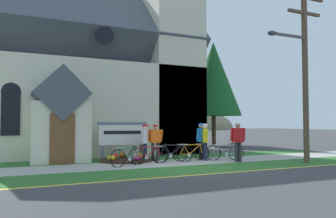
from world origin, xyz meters
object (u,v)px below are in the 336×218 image
(cyclist_in_green_jersey, at_px, (205,139))
(cyclist_in_yellow_jersey, at_px, (155,140))
(bicycle_red, at_px, (225,152))
(roadside_conifer, at_px, (213,79))
(bicycle_white, at_px, (128,157))
(bicycle_silver, at_px, (173,153))
(cyclist_in_orange_jersey, at_px, (201,138))
(cyclist_in_blue_jersey, at_px, (145,140))
(utility_pole, at_px, (303,62))
(bicycle_blue, at_px, (191,153))
(cyclist_in_white_jersey, at_px, (238,139))
(church_sign, at_px, (122,135))
(bicycle_black, at_px, (148,155))

(cyclist_in_green_jersey, relative_size, cyclist_in_yellow_jersey, 1.02)
(bicycle_red, relative_size, roadside_conifer, 0.21)
(bicycle_white, bearing_deg, roadside_conifer, 42.66)
(bicycle_silver, height_order, cyclist_in_orange_jersey, cyclist_in_orange_jersey)
(bicycle_red, bearing_deg, cyclist_in_yellow_jersey, 159.92)
(bicycle_red, xyz_separation_m, cyclist_in_blue_jersey, (-3.51, 0.92, 0.59))
(bicycle_white, height_order, cyclist_in_blue_jersey, cyclist_in_blue_jersey)
(cyclist_in_blue_jersey, distance_m, utility_pole, 7.61)
(bicycle_blue, distance_m, bicycle_silver, 0.98)
(bicycle_silver, bearing_deg, cyclist_in_blue_jersey, 149.32)
(cyclist_in_white_jersey, bearing_deg, church_sign, 146.91)
(church_sign, bearing_deg, bicycle_blue, -30.87)
(bicycle_silver, distance_m, utility_pole, 6.87)
(cyclist_in_orange_jersey, distance_m, cyclist_in_white_jersey, 1.79)
(bicycle_white, relative_size, cyclist_in_white_jersey, 0.93)
(bicycle_black, relative_size, utility_pole, 0.22)
(bicycle_silver, bearing_deg, bicycle_red, -7.14)
(bicycle_white, distance_m, bicycle_silver, 2.18)
(bicycle_red, height_order, cyclist_in_orange_jersey, cyclist_in_orange_jersey)
(bicycle_white, height_order, bicycle_silver, bicycle_silver)
(bicycle_silver, relative_size, cyclist_in_white_jersey, 1.00)
(bicycle_silver, relative_size, roadside_conifer, 0.22)
(cyclist_in_orange_jersey, distance_m, cyclist_in_yellow_jersey, 2.18)
(cyclist_in_blue_jersey, relative_size, roadside_conifer, 0.21)
(cyclist_in_blue_jersey, distance_m, roadside_conifer, 12.08)
(church_sign, height_order, bicycle_white, church_sign)
(bicycle_silver, xyz_separation_m, utility_pole, (5.04, -2.50, 3.93))
(bicycle_black, bearing_deg, bicycle_blue, 4.71)
(cyclist_in_yellow_jersey, distance_m, utility_pole, 7.25)
(cyclist_in_yellow_jersey, bearing_deg, utility_pole, -30.64)
(church_sign, bearing_deg, cyclist_in_yellow_jersey, -38.02)
(bicycle_silver, distance_m, cyclist_in_yellow_jersey, 1.07)
(bicycle_silver, bearing_deg, cyclist_in_yellow_jersey, 122.07)
(utility_pole, bearing_deg, roadside_conifer, 77.90)
(bicycle_blue, bearing_deg, church_sign, 149.13)
(bicycle_red, xyz_separation_m, bicycle_blue, (-1.51, 0.44, -0.00))
(cyclist_in_orange_jersey, xyz_separation_m, cyclist_in_white_jersey, (0.97, -1.51, 0.03))
(cyclist_in_orange_jersey, xyz_separation_m, cyclist_in_green_jersey, (-0.06, -0.46, -0.02))
(utility_pole, xyz_separation_m, roadside_conifer, (2.31, 10.78, 0.74))
(bicycle_blue, distance_m, cyclist_in_white_jersey, 2.16)
(bicycle_red, relative_size, utility_pole, 0.21)
(bicycle_silver, height_order, roadside_conifer, roadside_conifer)
(cyclist_in_orange_jersey, height_order, cyclist_in_green_jersey, cyclist_in_orange_jersey)
(church_sign, relative_size, bicycle_silver, 1.32)
(cyclist_in_yellow_jersey, xyz_separation_m, roadside_conifer, (7.84, 7.51, 4.11))
(cyclist_in_white_jersey, bearing_deg, utility_pole, -30.22)
(bicycle_white, distance_m, cyclist_in_green_jersey, 3.81)
(cyclist_in_blue_jersey, bearing_deg, cyclist_in_green_jersey, -14.10)
(bicycle_black, xyz_separation_m, cyclist_in_yellow_jersey, (0.65, 0.82, 0.59))
(cyclist_in_orange_jersey, relative_size, utility_pole, 0.22)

